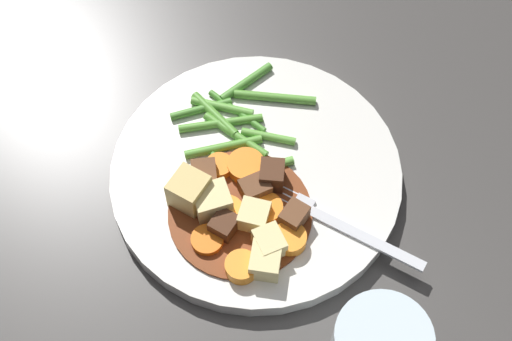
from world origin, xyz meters
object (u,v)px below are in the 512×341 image
(carrot_slice_2, at_px, (219,170))
(carrot_slice_3, at_px, (226,213))
(dinner_plate, at_px, (256,175))
(potato_chunk_4, at_px, (212,201))
(carrot_slice_6, at_px, (241,267))
(potato_chunk_1, at_px, (269,243))
(carrot_slice_0, at_px, (266,209))
(carrot_slice_4, at_px, (207,240))
(meat_chunk_2, at_px, (272,176))
(meat_chunk_1, at_px, (224,225))
(carrot_slice_5, at_px, (290,239))
(meat_chunk_0, at_px, (294,217))
(fork, at_px, (331,221))
(potato_chunk_3, at_px, (250,216))
(meat_chunk_4, at_px, (251,189))
(meat_chunk_3, at_px, (204,175))
(potato_chunk_0, at_px, (189,191))
(carrot_slice_1, at_px, (246,162))
(potato_chunk_2, at_px, (265,261))

(carrot_slice_2, distance_m, carrot_slice_3, 0.05)
(dinner_plate, xyz_separation_m, potato_chunk_4, (0.04, -0.04, 0.02))
(carrot_slice_6, distance_m, potato_chunk_1, 0.03)
(carrot_slice_6, distance_m, potato_chunk_4, 0.07)
(dinner_plate, relative_size, potato_chunk_4, 8.56)
(dinner_plate, relative_size, carrot_slice_0, 9.11)
(carrot_slice_4, xyz_separation_m, meat_chunk_2, (-0.06, 0.06, 0.01))
(potato_chunk_1, relative_size, meat_chunk_1, 1.17)
(carrot_slice_5, height_order, carrot_slice_6, same)
(carrot_slice_6, xyz_separation_m, meat_chunk_0, (-0.05, 0.05, 0.00))
(potato_chunk_4, bearing_deg, dinner_plate, 137.28)
(carrot_slice_2, xyz_separation_m, fork, (0.05, 0.11, -0.00))
(carrot_slice_3, xyz_separation_m, potato_chunk_3, (0.01, 0.02, 0.01))
(potato_chunk_1, relative_size, meat_chunk_2, 1.02)
(meat_chunk_4, bearing_deg, carrot_slice_6, -4.56)
(dinner_plate, height_order, meat_chunk_3, meat_chunk_3)
(meat_chunk_2, xyz_separation_m, meat_chunk_3, (-0.00, -0.06, -0.00))
(potato_chunk_0, bearing_deg, carrot_slice_1, 127.37)
(potato_chunk_0, bearing_deg, meat_chunk_4, 97.28)
(potato_chunk_0, height_order, meat_chunk_3, potato_chunk_0)
(potato_chunk_1, bearing_deg, dinner_plate, -169.94)
(fork, bearing_deg, potato_chunk_3, -88.36)
(carrot_slice_3, xyz_separation_m, meat_chunk_2, (-0.04, 0.04, 0.01))
(fork, bearing_deg, carrot_slice_3, -92.51)
(carrot_slice_3, bearing_deg, carrot_slice_6, 16.56)
(carrot_slice_5, xyz_separation_m, carrot_slice_6, (0.03, -0.04, 0.00))
(carrot_slice_3, bearing_deg, carrot_slice_4, -28.47)
(potato_chunk_3, xyz_separation_m, fork, (-0.00, 0.07, -0.01))
(potato_chunk_0, distance_m, fork, 0.13)
(potato_chunk_4, relative_size, meat_chunk_3, 1.39)
(potato_chunk_1, bearing_deg, meat_chunk_0, 141.10)
(potato_chunk_2, height_order, fork, potato_chunk_2)
(potato_chunk_3, bearing_deg, potato_chunk_0, -110.27)
(meat_chunk_2, height_order, fork, meat_chunk_2)
(potato_chunk_3, bearing_deg, meat_chunk_4, -179.78)
(carrot_slice_4, bearing_deg, potato_chunk_2, 68.32)
(potato_chunk_1, height_order, meat_chunk_3, same)
(potato_chunk_2, distance_m, fork, 0.08)
(carrot_slice_6, bearing_deg, potato_chunk_0, -143.89)
(dinner_plate, height_order, potato_chunk_3, potato_chunk_3)
(potato_chunk_1, distance_m, meat_chunk_0, 0.03)
(meat_chunk_2, distance_m, fork, 0.07)
(meat_chunk_0, relative_size, meat_chunk_3, 1.05)
(carrot_slice_3, height_order, potato_chunk_0, potato_chunk_0)
(potato_chunk_3, bearing_deg, meat_chunk_2, 155.68)
(carrot_slice_1, relative_size, carrot_slice_3, 1.05)
(carrot_slice_0, relative_size, potato_chunk_2, 1.00)
(meat_chunk_1, height_order, fork, meat_chunk_1)
(carrot_slice_0, distance_m, potato_chunk_0, 0.07)
(meat_chunk_4, bearing_deg, carrot_slice_3, -45.64)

